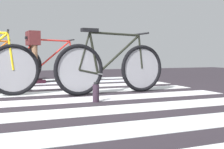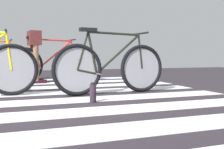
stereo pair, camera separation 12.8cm
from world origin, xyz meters
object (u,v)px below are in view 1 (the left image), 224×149
(bicycle_1_of_4, at_px, (112,67))
(water_bottle, at_px, (96,93))
(bicycle_3_of_4, at_px, (49,64))
(cyclist_3_of_4, at_px, (33,50))

(bicycle_1_of_4, xyz_separation_m, water_bottle, (-0.46, -0.62, -0.27))
(bicycle_3_of_4, height_order, cyclist_3_of_4, cyclist_3_of_4)
(bicycle_1_of_4, relative_size, bicycle_3_of_4, 1.00)
(bicycle_1_of_4, xyz_separation_m, cyclist_3_of_4, (-0.87, 2.07, 0.29))
(water_bottle, bearing_deg, cyclist_3_of_4, 98.71)
(bicycle_3_of_4, bearing_deg, bicycle_1_of_4, -80.44)
(bicycle_3_of_4, xyz_separation_m, cyclist_3_of_4, (-0.31, -0.03, 0.29))
(cyclist_3_of_4, xyz_separation_m, water_bottle, (0.41, -2.69, -0.56))
(bicycle_1_of_4, height_order, water_bottle, bicycle_1_of_4)
(bicycle_1_of_4, xyz_separation_m, bicycle_3_of_4, (-0.56, 2.09, 0.00))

